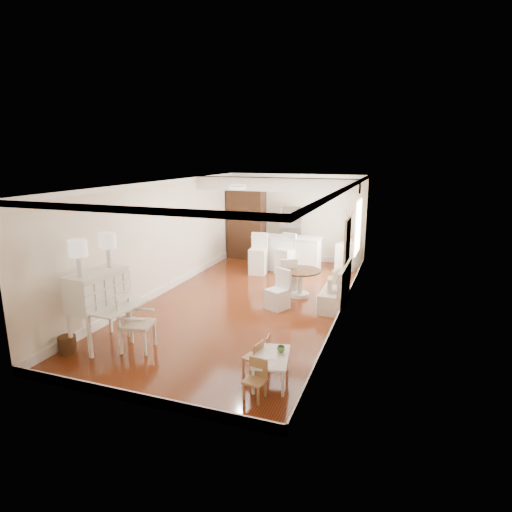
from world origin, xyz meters
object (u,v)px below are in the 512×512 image
Objects in this scene: bar_stool_left at (258,254)px; fridge at (302,235)px; wicker_basket at (67,344)px; kids_chair_b at (262,349)px; kids_chair_c at (255,380)px; dining_table at (300,283)px; slip_chair_far at (287,275)px; gustavian_armchair at (137,323)px; slip_chair_near at (277,290)px; kids_chair_a at (253,357)px; secretary_bureau at (99,309)px; kids_table at (271,369)px; breakfast_counter at (286,253)px; sideboard at (348,256)px; bar_stool_right at (285,254)px; pantry_cabinet at (246,224)px.

fridge is at bearing 57.62° from bar_stool_left.
kids_chair_b reaches higher than wicker_basket.
fridge is at bearing 73.00° from wicker_basket.
fridge is (-1.02, 6.90, 0.65)m from kids_chair_b.
kids_chair_b is at bearing 110.88° from kids_chair_c.
slip_chair_far is (-0.40, 0.24, 0.11)m from dining_table.
dining_table is (2.03, 3.82, -0.16)m from gustavian_armchair.
gustavian_armchair is at bearing -95.45° from slip_chair_near.
slip_chair_far is at bearing 107.84° from kids_chair_c.
secretary_bureau is at bearing -77.16° from kids_chair_a.
slip_chair_far reaches higher than kids_table.
kids_chair_a is at bearing -79.19° from breakfast_counter.
gustavian_armchair is 2.29m from kids_chair_b.
bar_stool_left is at bearing -133.00° from breakfast_counter.
kids_table is 4.44m from slip_chair_far.
kids_chair_b is at bearing -95.06° from gustavian_armchair.
sideboard is at bearing 61.74° from wicker_basket.
slip_chair_near is at bearing -68.31° from bar_stool_left.
bar_stool_right is at bearing 103.89° from kids_table.
fridge is 1.68m from sideboard.
bar_stool_left is 1.33× the size of sideboard.
secretary_bureau is 2.34× the size of kids_chair_c.
dining_table is 3.47m from fridge.
pantry_cabinet reaches higher than wicker_basket.
fridge is (2.35, 7.69, 0.75)m from wicker_basket.
bar_stool_right is 1.97m from sideboard.
kids_chair_a is at bearing -82.26° from fridge.
secretary_bureau is 7.26m from pantry_cabinet.
kids_chair_b is at bearing -67.14° from pantry_cabinet.
breakfast_counter is 1.14m from fridge.
secretary_bureau is at bearing -105.50° from fridge.
breakfast_counter reaches higher than sideboard.
dining_table is at bearing 100.15° from slip_chair_near.
kids_chair_a is (2.99, -0.05, -0.42)m from secretary_bureau.
dining_table is at bearing 57.98° from secretary_bureau.
secretary_bureau is 3.07m from kids_chair_b.
kids_chair_c is at bearing -58.36° from bar_stool_right.
fridge reaches higher than breakfast_counter.
kids_chair_a is 7.89m from pantry_cabinet.
kids_table is (3.70, 0.26, 0.06)m from wicker_basket.
secretary_bureau is 6.42m from breakfast_counter.
gustavian_armchair is 0.55× the size of fridge.
breakfast_counter is 1.14× the size of fridge.
dining_table is 3.00m from sideboard.
gustavian_armchair is at bearing -118.04° from dining_table.
slip_chair_near is (-0.84, 3.10, 0.23)m from kids_table.
breakfast_counter is (-0.59, 2.05, 0.06)m from slip_chair_far.
kids_chair_a is 7.36m from fridge.
bar_stool_right reaches higher than sideboard.
fridge is at bearing -0.90° from pantry_cabinet.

